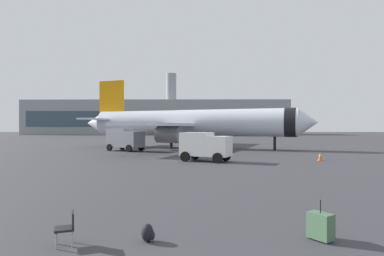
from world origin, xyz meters
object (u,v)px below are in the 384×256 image
Objects in this scene: safety_cone_mid at (175,142)px; gate_chair at (67,226)px; safety_cone_near at (320,156)px; service_truck at (125,138)px; cargo_van at (205,145)px; traveller_backpack at (148,233)px; rolling_suitcase at (320,226)px; airplane_at_gate at (189,123)px.

safety_cone_mid is 49.15m from gate_chair.
safety_cone_near is 31.54m from safety_cone_mid.
service_truck is 1.09× the size of cargo_van.
gate_chair is (-2.06, -0.29, 0.27)m from traveller_backpack.
cargo_van is 5.62× the size of gate_chair.
traveller_backpack is (-4.69, -0.18, -0.16)m from rolling_suitcase.
traveller_backpack is at bearing 8.01° from gate_chair.
safety_cone_near is at bearing 55.43° from gate_chair.
safety_cone_mid is (-2.68, 10.17, -3.26)m from airplane_at_gate.
gate_chair is at bearing -89.62° from safety_cone_mid.
cargo_van is 20.61m from traveller_backpack.
safety_cone_near is at bearing -61.38° from safety_cone_mid.
safety_cone_near is at bearing 69.07° from rolling_suitcase.
service_truck is at bearing 149.96° from safety_cone_near.
safety_cone_mid is at bearing 98.28° from rolling_suitcase.
gate_chair is at bearing -176.04° from rolling_suitcase.
safety_cone_near is (20.60, -11.91, -1.20)m from service_truck.
rolling_suitcase reaches higher than gate_chair.
safety_cone_mid is 48.91m from traveller_backpack.
gate_chair is (0.33, -49.14, 0.10)m from safety_cone_mid.
rolling_suitcase reaches higher than safety_cone_near.
cargo_van reaches higher than safety_cone_mid.
airplane_at_gate reaches higher than safety_cone_mid.
gate_chair reaches higher than safety_cone_mid.
cargo_van is 10.07× the size of traveller_backpack.
traveller_backpack is 2.10m from gate_chair.
airplane_at_gate is 41.83× the size of safety_cone_near.
gate_chair reaches higher than traveller_backpack.
safety_cone_mid is at bearing 70.81° from service_truck.
gate_chair is at bearing -80.11° from service_truck.
cargo_van is 5.82× the size of safety_cone_near.
service_truck reaches higher than rolling_suitcase.
rolling_suitcase is (-8.03, -20.99, -0.02)m from safety_cone_near.
rolling_suitcase is 4.70m from traveller_backpack.
service_truck is at bearing 128.40° from cargo_van.
safety_cone_mid is 49.19m from rolling_suitcase.
service_truck is 16.75m from safety_cone_mid.
cargo_van reaches higher than gate_chair.
airplane_at_gate is at bearing 34.42° from service_truck.
service_truck is 33.89m from gate_chair.
airplane_at_gate is at bearing -75.22° from safety_cone_mid.
traveller_backpack is (7.88, -33.08, -1.37)m from service_truck.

